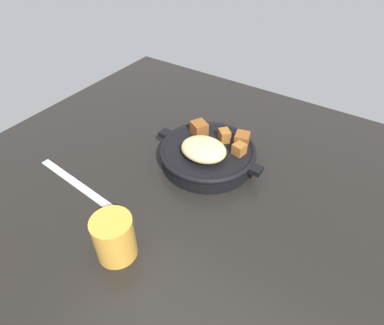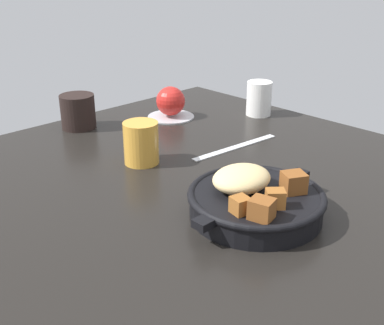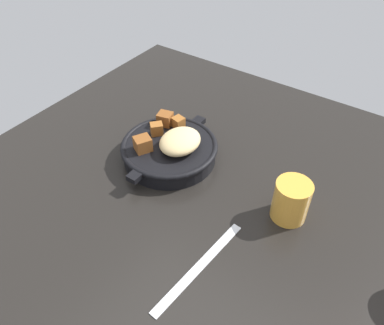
{
  "view_description": "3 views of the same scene",
  "coord_description": "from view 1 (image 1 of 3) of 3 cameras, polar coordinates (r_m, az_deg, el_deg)",
  "views": [
    {
      "loc": [
        -30.43,
        36.07,
        47.46
      ],
      "look_at": [
        -3.75,
        -4.49,
        5.76
      ],
      "focal_mm": 30.33,
      "sensor_mm": 36.0,
      "label": 1
    },
    {
      "loc": [
        -55.46,
        -52.34,
        37.23
      ],
      "look_at": [
        -4.8,
        -0.06,
        5.8
      ],
      "focal_mm": 45.18,
      "sensor_mm": 36.0,
      "label": 2
    },
    {
      "loc": [
        46.82,
        28.3,
        56.2
      ],
      "look_at": [
        -0.01,
        -4.13,
        4.8
      ],
      "focal_mm": 35.61,
      "sensor_mm": 36.0,
      "label": 3
    }
  ],
  "objects": [
    {
      "name": "ground_plane",
      "position": [
        0.68,
        -4.76,
        -5.4
      ],
      "size": [
        93.21,
        101.19,
        2.4
      ],
      "primitive_type": "cube",
      "color": "black"
    },
    {
      "name": "cast_iron_skillet",
      "position": [
        0.71,
        2.75,
        1.71
      ],
      "size": [
        25.45,
        21.18,
        7.38
      ],
      "color": "black",
      "rests_on": "ground_plane"
    },
    {
      "name": "butter_knife",
      "position": [
        0.72,
        -19.81,
        -3.35
      ],
      "size": [
        22.62,
        3.66,
        0.36
      ],
      "primitive_type": "cube",
      "rotation": [
        0.0,
        0.0,
        -0.09
      ],
      "color": "silver",
      "rests_on": "ground_plane"
    },
    {
      "name": "juice_glass_amber",
      "position": [
        0.55,
        -13.49,
        -12.72
      ],
      "size": [
        6.75,
        6.75,
        8.16
      ],
      "primitive_type": "cylinder",
      "color": "gold",
      "rests_on": "ground_plane"
    }
  ]
}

